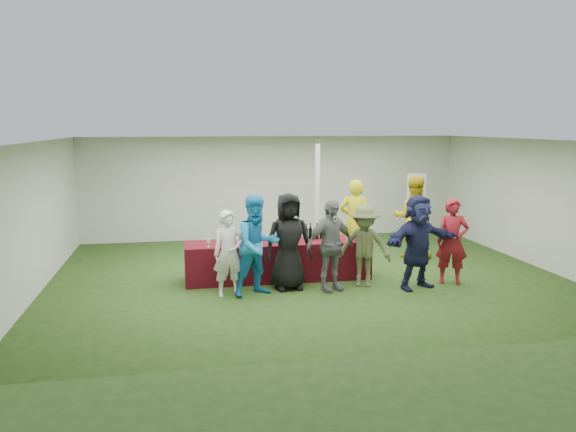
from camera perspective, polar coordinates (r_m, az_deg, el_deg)
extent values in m
plane|color=#284719|center=(11.34, 1.93, -6.09)|extent=(60.00, 60.00, 0.00)
plane|color=white|center=(14.95, -1.44, 2.93)|extent=(10.00, 0.00, 10.00)
plane|color=white|center=(7.28, 8.99, -3.97)|extent=(10.00, 0.00, 10.00)
plane|color=white|center=(11.09, -24.12, -0.12)|extent=(0.00, 8.00, 8.00)
plane|color=white|center=(13.10, 23.82, 1.23)|extent=(0.00, 8.00, 8.00)
plane|color=white|center=(10.94, 2.01, 7.68)|extent=(10.00, 10.00, 0.00)
cylinder|color=silver|center=(12.33, 3.00, 1.56)|extent=(0.10, 0.10, 2.70)
cube|color=#5F0815|center=(11.02, -1.02, -4.53)|extent=(3.60, 0.80, 0.75)
cylinder|color=black|center=(11.09, 0.16, -1.87)|extent=(0.07, 0.07, 0.22)
cylinder|color=black|center=(11.06, 0.16, -1.11)|extent=(0.03, 0.03, 0.08)
cylinder|color=maroon|center=(11.05, 0.16, -0.84)|extent=(0.03, 0.03, 0.02)
cylinder|color=black|center=(11.12, 0.94, -1.84)|extent=(0.07, 0.07, 0.22)
cylinder|color=black|center=(11.09, 0.94, -1.08)|extent=(0.03, 0.03, 0.08)
cylinder|color=maroon|center=(11.08, 0.94, -0.81)|extent=(0.03, 0.03, 0.02)
cylinder|color=black|center=(11.13, 1.86, -1.83)|extent=(0.07, 0.07, 0.22)
cylinder|color=black|center=(11.10, 1.86, -1.07)|extent=(0.03, 0.03, 0.08)
cylinder|color=maroon|center=(11.09, 1.86, -0.80)|extent=(0.03, 0.03, 0.02)
cylinder|color=black|center=(11.20, 2.28, -1.77)|extent=(0.07, 0.07, 0.22)
cylinder|color=black|center=(11.17, 2.28, -1.01)|extent=(0.03, 0.03, 0.08)
cylinder|color=maroon|center=(11.16, 2.28, -0.75)|extent=(0.03, 0.03, 0.02)
cylinder|color=black|center=(11.17, 2.95, -1.79)|extent=(0.07, 0.07, 0.22)
cylinder|color=black|center=(11.15, 2.96, -1.04)|extent=(0.03, 0.03, 0.08)
cylinder|color=maroon|center=(11.14, 2.96, -0.77)|extent=(0.03, 0.03, 0.02)
cylinder|color=black|center=(11.23, 3.42, -1.74)|extent=(0.07, 0.07, 0.22)
cylinder|color=black|center=(11.21, 3.43, -0.99)|extent=(0.03, 0.03, 0.08)
cylinder|color=maroon|center=(11.20, 3.43, -0.72)|extent=(0.03, 0.03, 0.02)
cylinder|color=silver|center=(10.56, -8.07, -3.13)|extent=(0.06, 0.06, 0.00)
cylinder|color=silver|center=(10.55, -8.07, -2.92)|extent=(0.01, 0.01, 0.07)
cylinder|color=silver|center=(10.54, -8.08, -2.49)|extent=(0.06, 0.06, 0.08)
cylinder|color=#430708|center=(10.54, -8.08, -2.65)|extent=(0.05, 0.05, 0.02)
cylinder|color=silver|center=(10.51, -6.38, -3.16)|extent=(0.06, 0.06, 0.00)
cylinder|color=silver|center=(10.50, -6.38, -2.95)|extent=(0.01, 0.01, 0.07)
cylinder|color=silver|center=(10.48, -6.39, -2.52)|extent=(0.06, 0.06, 0.08)
cylinder|color=#430708|center=(10.49, -6.39, -2.68)|extent=(0.05, 0.05, 0.02)
cylinder|color=silver|center=(10.59, -5.11, -3.04)|extent=(0.06, 0.06, 0.00)
cylinder|color=silver|center=(10.58, -5.12, -2.83)|extent=(0.01, 0.01, 0.07)
cylinder|color=silver|center=(10.57, -5.12, -2.40)|extent=(0.06, 0.06, 0.08)
cylinder|color=silver|center=(10.63, -2.67, -2.97)|extent=(0.06, 0.06, 0.00)
cylinder|color=silver|center=(10.62, -2.67, -2.76)|extent=(0.01, 0.01, 0.07)
cylinder|color=silver|center=(10.60, -2.68, -2.34)|extent=(0.06, 0.06, 0.08)
cylinder|color=#430708|center=(10.61, -2.68, -2.49)|extent=(0.05, 0.05, 0.02)
cylinder|color=silver|center=(11.01, 6.00, -2.57)|extent=(0.06, 0.06, 0.00)
cylinder|color=silver|center=(11.01, 6.00, -2.37)|extent=(0.01, 0.01, 0.07)
cylinder|color=silver|center=(10.99, 6.01, -1.96)|extent=(0.06, 0.06, 0.08)
cylinder|color=silver|center=(11.01, -0.59, -2.00)|extent=(0.07, 0.07, 0.20)
cylinder|color=silver|center=(10.99, -0.59, -1.42)|extent=(0.03, 0.03, 0.03)
cube|color=white|center=(11.34, 6.74, -2.17)|extent=(0.25, 0.18, 0.03)
cylinder|color=slate|center=(11.10, 7.45, -2.05)|extent=(0.25, 0.25, 0.18)
cylinder|color=slate|center=(14.43, 12.07, -0.72)|extent=(0.02, 0.02, 1.10)
cylinder|color=slate|center=(14.59, 13.52, -0.66)|extent=(0.02, 0.02, 1.10)
cube|color=white|center=(14.38, 12.93, 2.84)|extent=(0.50, 0.02, 0.70)
cube|color=black|center=(14.35, 12.98, 3.63)|extent=(0.36, 0.01, 0.02)
cube|color=black|center=(14.36, 12.97, 3.23)|extent=(0.36, 0.01, 0.02)
cube|color=black|center=(14.37, 12.95, 2.83)|extent=(0.36, 0.01, 0.02)
cube|color=black|center=(14.38, 12.94, 2.44)|extent=(0.36, 0.01, 0.02)
cube|color=black|center=(14.39, 12.92, 2.04)|extent=(0.36, 0.01, 0.02)
imported|color=#CDCA13|center=(12.33, 6.78, -0.53)|extent=(0.78, 0.64, 1.83)
imported|color=gold|center=(12.99, 12.59, -0.12)|extent=(1.11, 1.01, 1.87)
imported|color=white|center=(9.94, -6.03, -3.80)|extent=(0.59, 0.42, 1.53)
imported|color=#1C83C2|center=(9.91, -3.13, -3.00)|extent=(1.06, 0.95, 1.80)
imported|color=black|center=(10.26, 0.05, -2.60)|extent=(0.91, 0.63, 1.78)
imported|color=slate|center=(10.21, 4.33, -2.99)|extent=(1.06, 0.70, 1.68)
imported|color=#4F5730|center=(10.57, 7.73, -3.02)|extent=(1.13, 0.90, 1.54)
imported|color=#1A1E42|center=(10.57, 13.05, -2.57)|extent=(1.71, 1.00, 1.76)
imported|color=maroon|center=(11.07, 16.34, -2.49)|extent=(0.70, 0.58, 1.63)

